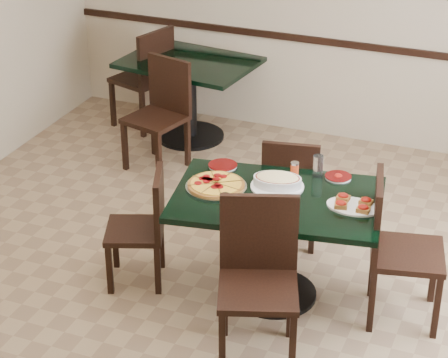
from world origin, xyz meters
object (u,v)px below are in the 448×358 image
at_px(main_table, 277,222).
at_px(back_chair_left, 148,73).
at_px(back_table, 189,84).
at_px(chair_right, 393,242).
at_px(chair_left, 145,223).
at_px(back_chair_near, 162,107).
at_px(chair_near, 258,269).
at_px(bread_basket, 281,213).
at_px(chair_far, 291,186).
at_px(bruschetta_platter, 353,204).
at_px(pepperoni_pizza, 216,185).
at_px(lasagna_casserole, 277,181).

relative_size(main_table, back_chair_left, 1.48).
bearing_deg(back_table, chair_right, -34.90).
bearing_deg(chair_left, back_chair_near, -179.28).
bearing_deg(chair_near, bread_basket, 63.99).
bearing_deg(back_chair_near, chair_left, -53.14).
bearing_deg(chair_far, bread_basket, 92.63).
height_order(bread_basket, bruschetta_platter, bread_basket).
relative_size(chair_right, pepperoni_pizza, 2.45).
height_order(main_table, back_chair_near, back_chair_near).
xyz_separation_m(back_chair_left, pepperoni_pizza, (1.59, -2.19, 0.22)).
relative_size(main_table, chair_far, 1.67).
distance_m(lasagna_casserole, bread_basket, 0.40).
bearing_deg(pepperoni_pizza, chair_left, -165.11).
xyz_separation_m(chair_left, pepperoni_pizza, (0.46, 0.12, 0.32)).
bearing_deg(bread_basket, chair_near, -119.54).
bearing_deg(chair_near, chair_far, 79.03).
xyz_separation_m(chair_near, back_chair_near, (-1.62, 2.06, -0.03)).
relative_size(chair_near, bruschetta_platter, 2.92).
bearing_deg(pepperoni_pizza, chair_far, 66.79).
xyz_separation_m(back_table, chair_near, (1.63, -2.65, 0.04)).
bearing_deg(pepperoni_pizza, back_chair_left, 125.95).
xyz_separation_m(main_table, chair_right, (0.74, 0.07, -0.02)).
relative_size(main_table, back_chair_near, 1.52).
xyz_separation_m(lasagna_casserole, bruschetta_platter, (0.52, -0.08, -0.02)).
xyz_separation_m(back_table, bruschetta_platter, (2.02, -2.06, 0.25)).
xyz_separation_m(back_chair_left, bruschetta_platter, (2.48, -2.13, 0.23)).
relative_size(chair_right, bread_basket, 4.01).
distance_m(chair_far, pepperoni_pizza, 0.80).
bearing_deg(main_table, back_chair_near, 125.98).
distance_m(back_chair_left, pepperoni_pizza, 2.72).
bearing_deg(main_table, chair_left, -179.71).
relative_size(back_table, bruschetta_platter, 3.62).
distance_m(chair_left, lasagna_casserole, 0.94).
distance_m(chair_near, back_chair_near, 2.62).
xyz_separation_m(chair_right, bruschetta_platter, (-0.27, -0.03, 0.23)).
xyz_separation_m(chair_near, lasagna_casserole, (-0.12, 0.67, 0.24)).
xyz_separation_m(chair_near, pepperoni_pizza, (-0.48, 0.52, 0.21)).
bearing_deg(back_chair_near, pepperoni_pizza, -38.77).
distance_m(back_table, bread_basket, 2.89).
height_order(chair_left, lasagna_casserole, lasagna_casserole).
bearing_deg(main_table, back_table, 116.82).
height_order(pepperoni_pizza, lasagna_casserole, lasagna_casserole).
bearing_deg(chair_left, main_table, 78.59).
relative_size(main_table, back_table, 1.17).
distance_m(chair_near, lasagna_casserole, 0.72).
bearing_deg(main_table, lasagna_casserole, 99.98).
xyz_separation_m(chair_far, lasagna_casserole, (0.07, -0.54, 0.32)).
bearing_deg(chair_left, bread_basket, 62.63).
bearing_deg(pepperoni_pizza, bruschetta_platter, 4.44).
bearing_deg(back_chair_left, back_chair_near, 52.28).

